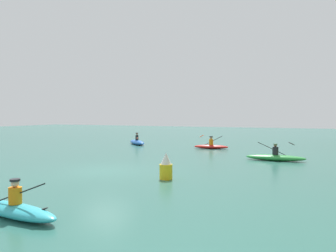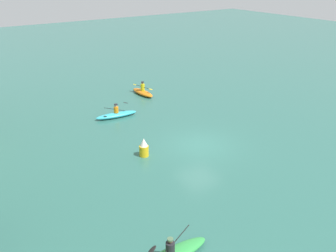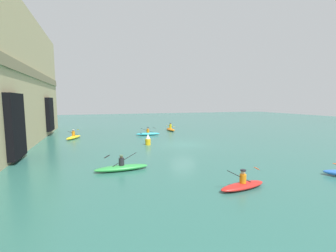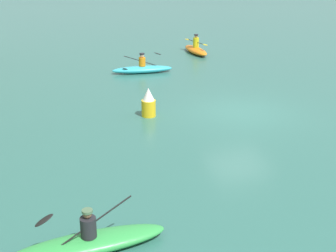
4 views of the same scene
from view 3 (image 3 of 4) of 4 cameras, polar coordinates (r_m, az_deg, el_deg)
name	(u,v)px [view 3 (image 3 of 4)]	position (r m, az deg, el deg)	size (l,w,h in m)	color
ground_plane	(183,144)	(24.16, 3.89, -4.61)	(120.00, 120.00, 0.00)	#2D665B
kayak_cyan	(148,134)	(30.32, -5.14, -1.94)	(1.11, 3.27, 1.06)	#33B2C6
kayak_red	(243,185)	(12.76, 18.43, -14.02)	(1.16, 2.91, 1.15)	red
kayak_orange	(170,129)	(34.86, 0.62, -0.79)	(2.88, 0.91, 1.20)	orange
kayak_yellow	(74,137)	(29.67, -22.85, -2.56)	(2.92, 1.92, 1.15)	yellow
kayak_green	(122,167)	(15.41, -11.70, -10.26)	(0.96, 3.56, 1.18)	green
marker_buoy	(148,140)	(23.66, -5.12, -3.54)	(0.57, 0.57, 1.16)	yellow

